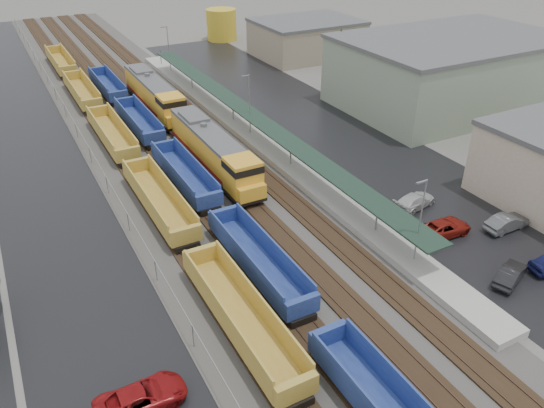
# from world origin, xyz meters

# --- Properties ---
(ballast_strip) EXTENTS (20.00, 160.00, 0.08)m
(ballast_strip) POSITION_xyz_m (0.00, 60.00, 0.04)
(ballast_strip) COLOR #302D2B
(ballast_strip) RESTS_ON ground
(trackbed) EXTENTS (14.60, 160.00, 0.22)m
(trackbed) POSITION_xyz_m (-0.00, 60.00, 0.16)
(trackbed) COLOR black
(trackbed) RESTS_ON ground
(west_parking_lot) EXTENTS (10.00, 160.00, 0.02)m
(west_parking_lot) POSITION_xyz_m (-15.00, 60.00, 0.01)
(west_parking_lot) COLOR black
(west_parking_lot) RESTS_ON ground
(east_commuter_lot) EXTENTS (16.00, 100.00, 0.02)m
(east_commuter_lot) POSITION_xyz_m (19.00, 50.00, 0.01)
(east_commuter_lot) COLOR black
(east_commuter_lot) RESTS_ON ground
(station_platform) EXTENTS (3.00, 80.00, 8.00)m
(station_platform) POSITION_xyz_m (9.50, 50.01, 0.73)
(station_platform) COLOR #9E9B93
(station_platform) RESTS_ON ground
(chainlink_fence) EXTENTS (0.08, 160.04, 2.02)m
(chainlink_fence) POSITION_xyz_m (-9.50, 58.44, 1.61)
(chainlink_fence) COLOR gray
(chainlink_fence) RESTS_ON ground
(industrial_buildings) EXTENTS (32.52, 75.30, 9.50)m
(industrial_buildings) POSITION_xyz_m (37.76, 45.85, 4.25)
(industrial_buildings) COLOR tan
(industrial_buildings) RESTS_ON ground
(tree_east) EXTENTS (4.40, 4.40, 10.00)m
(tree_east) POSITION_xyz_m (28.00, 58.00, 6.47)
(tree_east) COLOR #332316
(tree_east) RESTS_ON ground
(locomotive_lead) EXTENTS (3.06, 20.15, 4.56)m
(locomotive_lead) POSITION_xyz_m (2.00, 43.40, 2.43)
(locomotive_lead) COLOR black
(locomotive_lead) RESTS_ON ground
(locomotive_trail) EXTENTS (3.06, 20.15, 4.56)m
(locomotive_trail) POSITION_xyz_m (2.00, 64.40, 2.43)
(locomotive_trail) COLOR black
(locomotive_trail) RESTS_ON ground
(well_string_yellow) EXTENTS (2.83, 124.57, 2.51)m
(well_string_yellow) POSITION_xyz_m (-6.00, 38.11, 1.23)
(well_string_yellow) COLOR #AB882F
(well_string_yellow) RESTS_ON ground
(well_string_blue) EXTENTS (2.74, 98.14, 2.43)m
(well_string_blue) POSITION_xyz_m (-2.00, 33.66, 1.20)
(well_string_blue) COLOR navy
(well_string_blue) RESTS_ON ground
(storage_tank) EXTENTS (6.13, 6.13, 6.13)m
(storage_tank) POSITION_xyz_m (27.09, 98.91, 3.07)
(storage_tank) COLOR gold
(storage_tank) RESTS_ON ground
(parked_car_west_c) EXTENTS (2.64, 5.49, 1.51)m
(parked_car_west_c) POSITION_xyz_m (-13.92, 16.97, 0.75)
(parked_car_west_c) COLOR maroon
(parked_car_west_c) RESTS_ON ground
(parked_car_east_a) EXTENTS (2.90, 4.40, 1.37)m
(parked_car_east_a) POSITION_xyz_m (14.81, 14.90, 0.69)
(parked_car_east_a) COLOR black
(parked_car_east_a) RESTS_ON ground
(parked_car_east_b) EXTENTS (2.53, 5.19, 1.42)m
(parked_car_east_b) POSITION_xyz_m (15.00, 22.29, 0.71)
(parked_car_east_b) COLOR maroon
(parked_car_east_b) RESTS_ON ground
(parked_car_east_c) EXTENTS (3.01, 5.25, 1.43)m
(parked_car_east_c) POSITION_xyz_m (15.90, 27.20, 0.72)
(parked_car_east_c) COLOR beige
(parked_car_east_c) RESTS_ON ground
(parked_car_east_e) EXTENTS (1.61, 4.46, 1.46)m
(parked_car_east_e) POSITION_xyz_m (20.59, 20.28, 0.73)
(parked_car_east_e) COLOR #4E5153
(parked_car_east_e) RESTS_ON ground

